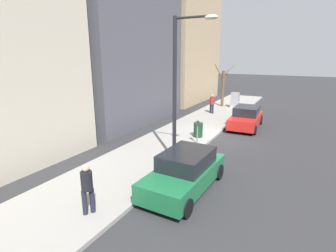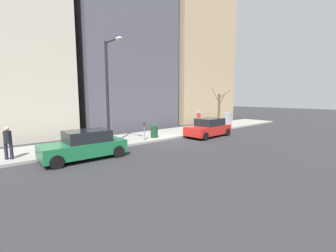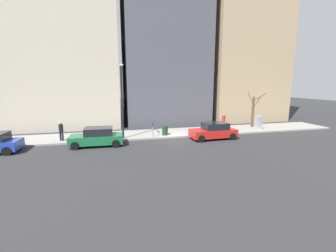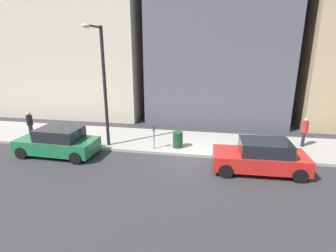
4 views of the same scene
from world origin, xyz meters
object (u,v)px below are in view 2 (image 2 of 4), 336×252
Objects in this scene: pedestrian_near_meter at (199,118)px; office_tower_left at (184,15)px; utility_box at (228,119)px; office_block_center at (112,18)px; streetlamp at (109,85)px; bare_tree at (219,108)px; parking_meter at (144,129)px; parked_car_red at (209,128)px; pedestrian_midblock at (8,141)px; parked_car_green at (85,145)px; trash_bin at (154,132)px.

office_tower_left is at bearing 165.29° from pedestrian_near_meter.
utility_box is 16.79m from office_block_center.
bare_tree is (2.32, -14.73, -1.98)m from streetlamp.
parking_meter is 0.05× the size of office_tower_left.
bare_tree reaches higher than parking_meter.
bare_tree is (1.30, -0.15, 1.19)m from utility_box.
utility_box is 16.88m from office_tower_left.
parked_car_red is 6.88m from utility_box.
pedestrian_near_meter is at bearing -148.41° from office_block_center.
utility_box reaches higher than parking_meter.
parking_meter is at bearing 100.16° from bare_tree.
utility_box is at bearing 164.57° from office_tower_left.
office_block_center is (8.04, 8.77, 9.79)m from bare_tree.
streetlamp is (-0.17, 2.73, 3.04)m from parking_meter.
bare_tree is 0.17× the size of office_block_center.
pedestrian_near_meter is at bearing 72.54° from utility_box.
bare_tree is at bearing -144.62° from pedestrian_midblock.
parked_car_red is at bearing 110.55° from utility_box.
office_block_center reaches higher than pedestrian_near_meter.
utility_box is 0.06× the size of office_block_center.
bare_tree is at bearing 114.79° from pedestrian_near_meter.
parking_meter is (1.45, -4.91, 0.24)m from parked_car_green.
streetlamp reaches higher than parking_meter.
trash_bin is 9.28m from pedestrian_midblock.
office_tower_left reaches higher than office_block_center.
trash_bin is 21.59m from office_tower_left.
utility_box is at bearing -71.57° from parked_car_red.
streetlamp reaches higher than bare_tree.
parked_car_green is 18.02m from office_block_center.
parked_car_green is 13.63m from pedestrian_near_meter.
streetlamp is 11.59m from pedestrian_near_meter.
bare_tree is at bearing -132.49° from office_block_center.
parking_meter is 15.23m from office_block_center.
streetlamp is (1.29, -2.18, 3.28)m from parked_car_green.
pedestrian_near_meter is 17.03m from office_tower_left.
streetlamp reaches higher than parked_car_red.
parked_car_green is 0.65× the size of streetlamp.
office_tower_left is (9.75, -13.17, 14.06)m from trash_bin.
pedestrian_midblock is at bearing 79.19° from parked_car_red.
parked_car_red is 16.30m from office_block_center.
office_tower_left is at bearing -16.78° from bare_tree.
office_block_center is at bearing 8.40° from parked_car_red.
parked_car_green reaches higher than parking_meter.
parked_car_red reaches higher than trash_bin.
utility_box is 1.59× the size of trash_bin.
pedestrian_midblock is at bearing 86.50° from parking_meter.
bare_tree is at bearing 163.22° from office_tower_left.
streetlamp is 22.70m from office_tower_left.
office_block_center reaches higher than parking_meter.
trash_bin is 0.03× the size of office_tower_left.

